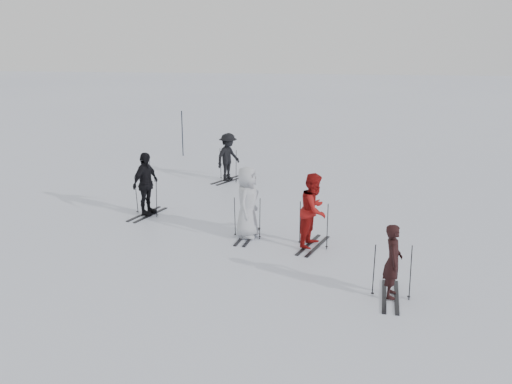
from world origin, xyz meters
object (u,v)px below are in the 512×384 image
(skier_grey, at_px, (247,203))
(skier_uphill_far, at_px, (228,157))
(skier_near_dark, at_px, (393,262))
(skier_uphill_left, at_px, (146,185))
(piste_marker, at_px, (182,133))
(skier_red, at_px, (314,211))

(skier_grey, height_order, skier_uphill_far, skier_grey)
(skier_near_dark, xyz_separation_m, skier_uphill_left, (-6.89, 4.78, 0.16))
(skier_grey, xyz_separation_m, piste_marker, (-4.38, 10.05, 0.04))
(skier_near_dark, xyz_separation_m, skier_red, (-1.74, 2.78, 0.17))
(piste_marker, bearing_deg, skier_near_dark, -59.17)
(skier_grey, xyz_separation_m, skier_uphill_far, (-1.57, 5.96, -0.09))
(skier_red, distance_m, skier_uphill_far, 7.26)
(skier_uphill_left, bearing_deg, skier_grey, -95.68)
(skier_red, distance_m, skier_uphill_left, 5.53)
(skier_uphill_far, bearing_deg, skier_near_dark, -120.56)
(skier_uphill_left, bearing_deg, skier_uphill_far, -2.73)
(skier_near_dark, bearing_deg, skier_uphill_left, 60.34)
(skier_red, distance_m, piste_marker, 12.20)
(skier_red, bearing_deg, skier_uphill_left, 87.87)
(skier_near_dark, distance_m, skier_grey, 4.81)
(skier_red, distance_m, skier_grey, 1.87)
(skier_uphill_far, bearing_deg, skier_uphill_left, -171.45)
(skier_grey, height_order, piste_marker, piste_marker)
(skier_red, bearing_deg, skier_uphill_far, 46.86)
(piste_marker, bearing_deg, skier_uphill_far, -55.55)
(skier_uphill_far, distance_m, piste_marker, 4.96)
(skier_near_dark, height_order, piste_marker, piste_marker)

